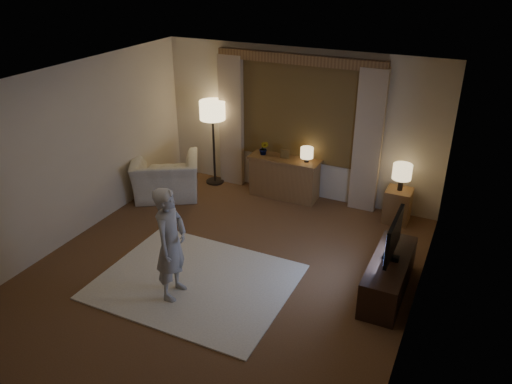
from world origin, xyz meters
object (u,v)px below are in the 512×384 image
Objects in this scene: side_table at (398,206)px; tv_stand at (388,276)px; sideboard at (284,179)px; person at (171,244)px; armchair at (166,178)px.

side_table is 0.40× the size of tv_stand.
sideboard is 0.80× the size of person.
tv_stand is 0.94× the size of person.
tv_stand is 2.79m from person.
sideboard reaches higher than side_table.
person reaches higher than tv_stand.
armchair is at bearing 165.16° from tv_stand.
sideboard is 2.14× the size of side_table.
tv_stand is at bearing -69.59° from person.
armchair reaches higher than side_table.
tv_stand is at bearing -82.07° from side_table.
sideboard is at bearing -9.22° from person.
person is at bearing -153.37° from tv_stand.
side_table is at bearing -40.52° from person.
armchair is at bearing -167.63° from side_table.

